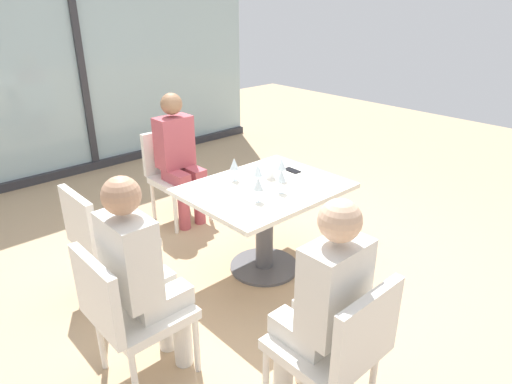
# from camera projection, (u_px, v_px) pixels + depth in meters

# --- Properties ---
(ground_plane) EXTENTS (12.00, 12.00, 0.00)m
(ground_plane) POSITION_uv_depth(u_px,v_px,m) (264.00, 267.00, 3.74)
(ground_plane) COLOR tan
(window_wall_backdrop) EXTENTS (4.97, 0.10, 2.70)m
(window_wall_backdrop) POSITION_uv_depth(u_px,v_px,m) (81.00, 73.00, 5.41)
(window_wall_backdrop) COLOR #9DB7BC
(window_wall_backdrop) RESTS_ON ground_plane
(dining_table_main) EXTENTS (1.17, 0.92, 0.73)m
(dining_table_main) POSITION_uv_depth(u_px,v_px,m) (265.00, 209.00, 3.52)
(dining_table_main) COLOR silver
(dining_table_main) RESTS_ON ground_plane
(chair_front_left) EXTENTS (0.46, 0.50, 0.87)m
(chair_front_left) POSITION_uv_depth(u_px,v_px,m) (338.00, 344.00, 2.21)
(chair_front_left) COLOR silver
(chair_front_left) RESTS_ON ground_plane
(chair_side_end) EXTENTS (0.50, 0.46, 0.87)m
(chair_side_end) POSITION_uv_depth(u_px,v_px,m) (127.00, 309.00, 2.46)
(chair_side_end) COLOR silver
(chair_side_end) RESTS_ON ground_plane
(chair_near_window) EXTENTS (0.46, 0.51, 0.87)m
(chair_near_window) POSITION_uv_depth(u_px,v_px,m) (174.00, 171.00, 4.41)
(chair_near_window) COLOR silver
(chair_near_window) RESTS_ON ground_plane
(chair_far_left) EXTENTS (0.50, 0.46, 0.87)m
(chair_far_left) POSITION_uv_depth(u_px,v_px,m) (104.00, 236.00, 3.20)
(chair_far_left) COLOR silver
(chair_far_left) RESTS_ON ground_plane
(person_front_left) EXTENTS (0.34, 0.39, 1.26)m
(person_front_left) POSITION_uv_depth(u_px,v_px,m) (323.00, 300.00, 2.21)
(person_front_left) COLOR silver
(person_front_left) RESTS_ON ground_plane
(person_side_end) EXTENTS (0.39, 0.34, 1.26)m
(person_side_end) POSITION_uv_depth(u_px,v_px,m) (141.00, 270.00, 2.45)
(person_side_end) COLOR silver
(person_side_end) RESTS_ON ground_plane
(person_near_window) EXTENTS (0.34, 0.39, 1.26)m
(person_near_window) POSITION_uv_depth(u_px,v_px,m) (179.00, 153.00, 4.25)
(person_near_window) COLOR #B24C56
(person_near_window) RESTS_ON ground_plane
(wine_glass_0) EXTENTS (0.07, 0.07, 0.18)m
(wine_glass_0) POSITION_uv_depth(u_px,v_px,m) (281.00, 176.00, 3.28)
(wine_glass_0) COLOR silver
(wine_glass_0) RESTS_ON dining_table_main
(wine_glass_1) EXTENTS (0.07, 0.07, 0.18)m
(wine_glass_1) POSITION_uv_depth(u_px,v_px,m) (258.00, 184.00, 3.14)
(wine_glass_1) COLOR silver
(wine_glass_1) RESTS_ON dining_table_main
(wine_glass_2) EXTENTS (0.07, 0.07, 0.18)m
(wine_glass_2) POSITION_uv_depth(u_px,v_px,m) (282.00, 165.00, 3.50)
(wine_glass_2) COLOR silver
(wine_glass_2) RESTS_ON dining_table_main
(wine_glass_3) EXTENTS (0.07, 0.07, 0.18)m
(wine_glass_3) POSITION_uv_depth(u_px,v_px,m) (234.00, 164.00, 3.51)
(wine_glass_3) COLOR silver
(wine_glass_3) RESTS_ON dining_table_main
(wine_glass_4) EXTENTS (0.07, 0.07, 0.18)m
(wine_glass_4) POSITION_uv_depth(u_px,v_px,m) (258.00, 171.00, 3.38)
(wine_glass_4) COLOR silver
(wine_glass_4) RESTS_ON dining_table_main
(coffee_cup) EXTENTS (0.08, 0.08, 0.09)m
(coffee_cup) POSITION_uv_depth(u_px,v_px,m) (270.00, 173.00, 3.58)
(coffee_cup) COLOR white
(coffee_cup) RESTS_ON dining_table_main
(cell_phone_on_table) EXTENTS (0.08, 0.15, 0.01)m
(cell_phone_on_table) POSITION_uv_depth(u_px,v_px,m) (292.00, 170.00, 3.74)
(cell_phone_on_table) COLOR black
(cell_phone_on_table) RESTS_ON dining_table_main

